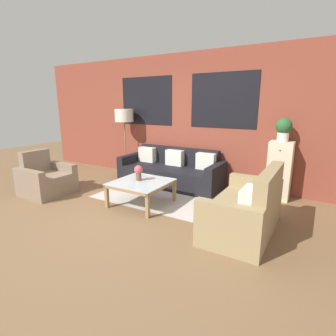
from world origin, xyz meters
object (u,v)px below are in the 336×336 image
at_px(couch_dark, 171,172).
at_px(armchair_corner, 46,180).
at_px(floor_lamp, 124,118).
at_px(settee_vintage, 246,211).
at_px(coffee_table, 141,185).
at_px(drawer_cabinet, 279,171).
at_px(flower_vase, 139,172).
at_px(potted_plant, 284,128).

distance_m(couch_dark, armchair_corner, 2.56).
relative_size(couch_dark, floor_lamp, 1.40).
bearing_deg(settee_vintage, coffee_table, 176.92).
xyz_separation_m(settee_vintage, armchair_corner, (-3.81, -0.39, -0.03)).
xyz_separation_m(drawer_cabinet, flower_vase, (-2.09, -1.50, 0.04)).
height_order(couch_dark, flower_vase, couch_dark).
xyz_separation_m(couch_dark, drawer_cabinet, (2.16, 0.23, 0.26)).
relative_size(couch_dark, settee_vintage, 1.51).
bearing_deg(flower_vase, floor_lamp, 136.01).
relative_size(coffee_table, floor_lamp, 0.57).
bearing_deg(couch_dark, floor_lamp, 174.64).
xyz_separation_m(armchair_corner, flower_vase, (1.89, 0.52, 0.30)).
bearing_deg(couch_dark, settee_vintage, -35.11).
distance_m(armchair_corner, flower_vase, 1.98).
xyz_separation_m(floor_lamp, drawer_cabinet, (3.55, 0.10, -0.87)).
distance_m(couch_dark, floor_lamp, 1.79).
distance_m(armchair_corner, potted_plant, 4.59).
bearing_deg(couch_dark, drawer_cabinet, 6.11).
relative_size(settee_vintage, floor_lamp, 0.93).
bearing_deg(drawer_cabinet, coffee_table, -142.77).
relative_size(couch_dark, flower_vase, 8.37).
distance_m(couch_dark, flower_vase, 1.31).
bearing_deg(drawer_cabinet, potted_plant, 90.00).
height_order(couch_dark, potted_plant, potted_plant).
height_order(armchair_corner, flower_vase, armchair_corner).
height_order(armchair_corner, drawer_cabinet, drawer_cabinet).
bearing_deg(settee_vintage, armchair_corner, -174.09).
bearing_deg(armchair_corner, couch_dark, 44.61).
bearing_deg(settee_vintage, couch_dark, 144.89).
xyz_separation_m(couch_dark, armchair_corner, (-1.82, -1.80, -0.01)).
bearing_deg(flower_vase, armchair_corner, -164.54).
height_order(potted_plant, flower_vase, potted_plant).
xyz_separation_m(couch_dark, settee_vintage, (1.99, -1.40, 0.03)).
distance_m(couch_dark, potted_plant, 2.40).
distance_m(settee_vintage, drawer_cabinet, 1.66).
distance_m(coffee_table, drawer_cabinet, 2.54).
distance_m(coffee_table, floor_lamp, 2.34).
bearing_deg(couch_dark, flower_vase, -86.95).
relative_size(armchair_corner, flower_vase, 3.13).
xyz_separation_m(couch_dark, flower_vase, (0.07, -1.27, 0.30)).
bearing_deg(coffee_table, flower_vase, 159.91).
bearing_deg(potted_plant, coffee_table, -142.76).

